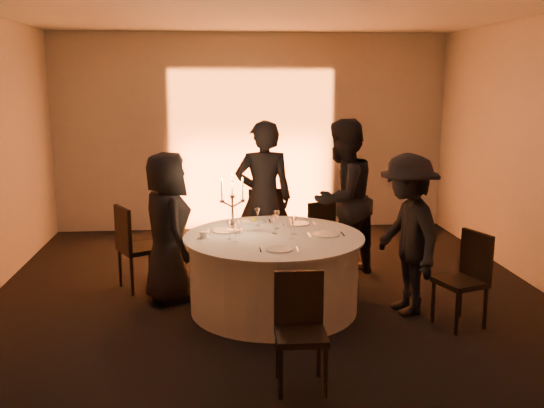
{
  "coord_description": "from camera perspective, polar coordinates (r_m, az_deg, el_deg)",
  "views": [
    {
      "loc": [
        -0.57,
        -5.82,
        2.28
      ],
      "look_at": [
        0.0,
        0.2,
        1.05
      ],
      "focal_mm": 40.0,
      "sensor_mm": 36.0,
      "label": 1
    }
  ],
  "objects": [
    {
      "name": "floor",
      "position": [
        6.27,
        0.17,
        -9.81
      ],
      "size": [
        7.0,
        7.0,
        0.0
      ],
      "primitive_type": "plane",
      "color": "black",
      "rests_on": "ground"
    },
    {
      "name": "ceiling",
      "position": [
        5.89,
        0.19,
        18.53
      ],
      "size": [
        7.0,
        7.0,
        0.0
      ],
      "primitive_type": "plane",
      "rotation": [
        3.14,
        0.0,
        0.0
      ],
      "color": "silver",
      "rests_on": "wall_back"
    },
    {
      "name": "wall_back",
      "position": [
        9.37,
        -1.92,
        6.72
      ],
      "size": [
        7.0,
        0.0,
        7.0
      ],
      "primitive_type": "plane",
      "rotation": [
        1.57,
        0.0,
        0.0
      ],
      "color": "#AEA9A2",
      "rests_on": "floor"
    },
    {
      "name": "wall_front",
      "position": [
        2.51,
        8.06,
        -6.72
      ],
      "size": [
        7.0,
        0.0,
        7.0
      ],
      "primitive_type": "plane",
      "rotation": [
        -1.57,
        0.0,
        0.0
      ],
      "color": "#AEA9A2",
      "rests_on": "floor"
    },
    {
      "name": "uplighter_fixture",
      "position": [
        9.3,
        -1.75,
        -2.37
      ],
      "size": [
        0.25,
        0.12,
        0.1
      ],
      "primitive_type": "cube",
      "color": "black",
      "rests_on": "floor"
    },
    {
      "name": "banquet_table",
      "position": [
        6.14,
        0.18,
        -6.47
      ],
      "size": [
        1.8,
        1.8,
        0.77
      ],
      "color": "black",
      "rests_on": "floor"
    },
    {
      "name": "chair_left",
      "position": [
        6.84,
        -12.93,
        -3.59
      ],
      "size": [
        0.56,
        0.56,
        0.95
      ],
      "rotation": [
        0.0,
        0.0,
        2.07
      ],
      "color": "black",
      "rests_on": "floor"
    },
    {
      "name": "chair_back_left",
      "position": [
        7.55,
        -0.64,
        -1.65
      ],
      "size": [
        0.45,
        0.45,
        0.99
      ],
      "rotation": [
        0.0,
        0.0,
        -3.12
      ],
      "color": "black",
      "rests_on": "floor"
    },
    {
      "name": "chair_back_right",
      "position": [
        7.32,
        4.21,
        -2.63
      ],
      "size": [
        0.52,
        0.52,
        0.89
      ],
      "rotation": [
        0.0,
        0.0,
        -2.69
      ],
      "color": "black",
      "rests_on": "floor"
    },
    {
      "name": "chair_right",
      "position": [
        6.02,
        17.86,
        -6.27
      ],
      "size": [
        0.5,
        0.5,
        0.89
      ],
      "rotation": [
        0.0,
        0.0,
        -1.24
      ],
      "color": "black",
      "rests_on": "floor"
    },
    {
      "name": "chair_front",
      "position": [
        4.66,
        2.65,
        -11.16
      ],
      "size": [
        0.39,
        0.39,
        0.87
      ],
      "rotation": [
        0.0,
        0.0,
        -0.03
      ],
      "color": "black",
      "rests_on": "floor"
    },
    {
      "name": "guest_left",
      "position": [
        6.39,
        -9.83,
        -2.17
      ],
      "size": [
        0.73,
        0.89,
        1.58
      ],
      "primitive_type": "imported",
      "rotation": [
        0.0,
        0.0,
        1.91
      ],
      "color": "black",
      "rests_on": "floor"
    },
    {
      "name": "guest_back_left",
      "position": [
        7.12,
        -0.78,
        0.51
      ],
      "size": [
        0.67,
        0.45,
        1.84
      ],
      "primitive_type": "imported",
      "rotation": [
        0.0,
        0.0,
        3.14
      ],
      "color": "black",
      "rests_on": "floor"
    },
    {
      "name": "guest_back_right",
      "position": [
        7.07,
        6.6,
        0.44
      ],
      "size": [
        1.14,
        1.13,
        1.86
      ],
      "primitive_type": "imported",
      "rotation": [
        0.0,
        0.0,
        -2.4
      ],
      "color": "black",
      "rests_on": "floor"
    },
    {
      "name": "guest_right",
      "position": [
        6.1,
        12.61,
        -2.82
      ],
      "size": [
        0.74,
        1.11,
        1.6
      ],
      "primitive_type": "imported",
      "rotation": [
        0.0,
        0.0,
        -1.42
      ],
      "color": "black",
      "rests_on": "floor"
    },
    {
      "name": "plate_left",
      "position": [
        6.21,
        -4.44,
        -2.54
      ],
      "size": [
        0.36,
        0.25,
        0.01
      ],
      "color": "white",
      "rests_on": "banquet_table"
    },
    {
      "name": "plate_back_left",
      "position": [
        6.61,
        -1.69,
        -1.54
      ],
      "size": [
        0.36,
        0.26,
        0.08
      ],
      "color": "white",
      "rests_on": "banquet_table"
    },
    {
      "name": "plate_back_right",
      "position": [
        6.51,
        2.49,
        -1.85
      ],
      "size": [
        0.36,
        0.24,
        0.01
      ],
      "color": "white",
      "rests_on": "banquet_table"
    },
    {
      "name": "plate_right",
      "position": [
        6.07,
        5.1,
        -2.87
      ],
      "size": [
        0.36,
        0.27,
        0.01
      ],
      "color": "white",
      "rests_on": "banquet_table"
    },
    {
      "name": "plate_front",
      "position": [
        5.52,
        0.66,
        -4.29
      ],
      "size": [
        0.36,
        0.25,
        0.01
      ],
      "color": "white",
      "rests_on": "banquet_table"
    },
    {
      "name": "coffee_cup",
      "position": [
        5.97,
        -6.5,
        -2.92
      ],
      "size": [
        0.11,
        0.11,
        0.07
      ],
      "color": "white",
      "rests_on": "banquet_table"
    },
    {
      "name": "candelabra",
      "position": [
        6.17,
        -3.74,
        -0.65
      ],
      "size": [
        0.26,
        0.12,
        0.61
      ],
      "color": "silver",
      "rests_on": "banquet_table"
    },
    {
      "name": "wine_glass_a",
      "position": [
        5.88,
        -4.03,
        -2.03
      ],
      "size": [
        0.07,
        0.07,
        0.19
      ],
      "color": "white",
      "rests_on": "banquet_table"
    },
    {
      "name": "wine_glass_b",
      "position": [
        5.87,
        1.83,
        -2.02
      ],
      "size": [
        0.07,
        0.07,
        0.19
      ],
      "color": "white",
      "rests_on": "banquet_table"
    },
    {
      "name": "wine_glass_c",
      "position": [
        6.07,
        0.26,
        -1.55
      ],
      "size": [
        0.07,
        0.07,
        0.19
      ],
      "color": "white",
      "rests_on": "banquet_table"
    },
    {
      "name": "wine_glass_d",
      "position": [
        6.05,
        2.09,
        -1.62
      ],
      "size": [
        0.07,
        0.07,
        0.19
      ],
      "color": "white",
      "rests_on": "banquet_table"
    },
    {
      "name": "wine_glass_e",
      "position": [
        5.77,
        -3.48,
        -2.27
      ],
      "size": [
        0.07,
        0.07,
        0.19
      ],
      "color": "white",
      "rests_on": "banquet_table"
    },
    {
      "name": "wine_glass_f",
      "position": [
        6.28,
        0.42,
        -1.12
      ],
      "size": [
        0.07,
        0.07,
        0.19
      ],
      "color": "white",
      "rests_on": "banquet_table"
    },
    {
      "name": "wine_glass_g",
      "position": [
        6.41,
        -1.39,
        -0.86
      ],
      "size": [
        0.07,
        0.07,
        0.19
      ],
      "color": "white",
      "rests_on": "banquet_table"
    },
    {
      "name": "tumbler_a",
      "position": [
        6.4,
        1.72,
        -1.73
      ],
      "size": [
        0.07,
        0.07,
        0.09
      ],
      "primitive_type": "cylinder",
      "color": "white",
      "rests_on": "banquet_table"
    },
    {
      "name": "tumbler_b",
      "position": [
        6.12,
        -3.29,
        -2.36
      ],
      "size": [
        0.07,
        0.07,
        0.09
      ],
      "primitive_type": "cylinder",
      "color": "white",
      "rests_on": "banquet_table"
    }
  ]
}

